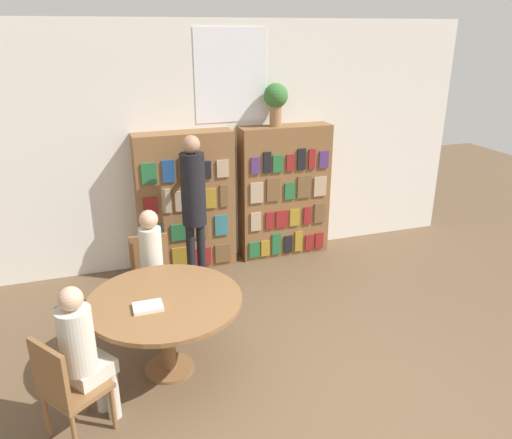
{
  "coord_description": "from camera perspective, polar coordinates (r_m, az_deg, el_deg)",
  "views": [
    {
      "loc": [
        -1.71,
        -2.73,
        2.88
      ],
      "look_at": [
        -0.18,
        1.79,
        1.05
      ],
      "focal_mm": 35.0,
      "sensor_mm": 36.0,
      "label": 1
    }
  ],
  "objects": [
    {
      "name": "librarian_standing",
      "position": [
        5.7,
        -7.15,
        2.61
      ],
      "size": [
        0.28,
        0.55,
        1.8
      ],
      "color": "black",
      "rests_on": "ground_plane"
    },
    {
      "name": "wall_back",
      "position": [
        6.4,
        -2.81,
        8.56
      ],
      "size": [
        6.4,
        0.07,
        3.0
      ],
      "color": "silver",
      "rests_on": "ground_plane"
    },
    {
      "name": "seated_reader_right",
      "position": [
        3.97,
        -19.08,
        -13.93
      ],
      "size": [
        0.41,
        0.39,
        1.22
      ],
      "rotation": [
        0.0,
        0.0,
        -0.95
      ],
      "color": "beige",
      "rests_on": "ground_plane"
    },
    {
      "name": "bookshelf_right",
      "position": [
        6.59,
        3.25,
        3.17
      ],
      "size": [
        1.19,
        0.34,
        1.74
      ],
      "color": "brown",
      "rests_on": "ground_plane"
    },
    {
      "name": "seated_reader_left",
      "position": [
        5.11,
        -11.74,
        -4.93
      ],
      "size": [
        0.22,
        0.35,
        1.23
      ],
      "rotation": [
        0.0,
        0.0,
        -3.15
      ],
      "color": "beige",
      "rests_on": "ground_plane"
    },
    {
      "name": "bookshelf_left",
      "position": [
        6.24,
        -8.0,
        1.96
      ],
      "size": [
        1.19,
        0.34,
        1.74
      ],
      "color": "brown",
      "rests_on": "ground_plane"
    },
    {
      "name": "chair_left_side",
      "position": [
        5.36,
        -11.84,
        -6.03
      ],
      "size": [
        0.4,
        0.4,
        0.87
      ],
      "rotation": [
        0.0,
        0.0,
        -3.15
      ],
      "color": "brown",
      "rests_on": "ground_plane"
    },
    {
      "name": "chair_near_camera",
      "position": [
        4.01,
        -20.91,
        -17.35
      ],
      "size": [
        0.56,
        0.56,
        0.87
      ],
      "rotation": [
        0.0,
        0.0,
        -0.95
      ],
      "color": "brown",
      "rests_on": "ground_plane"
    },
    {
      "name": "open_book_on_table",
      "position": [
        4.24,
        -12.25,
        -9.73
      ],
      "size": [
        0.24,
        0.18,
        0.03
      ],
      "color": "silver",
      "rests_on": "reading_table"
    },
    {
      "name": "reading_table",
      "position": [
        4.42,
        -10.32,
        -10.06
      ],
      "size": [
        1.33,
        1.33,
        0.73
      ],
      "color": "brown",
      "rests_on": "ground_plane"
    },
    {
      "name": "ground_plane",
      "position": [
        4.32,
        10.66,
        -21.28
      ],
      "size": [
        16.0,
        16.0,
        0.0
      ],
      "primitive_type": "plane",
      "color": "brown"
    },
    {
      "name": "flower_vase",
      "position": [
        6.28,
        2.28,
        13.58
      ],
      "size": [
        0.3,
        0.3,
        0.52
      ],
      "color": "#997047",
      "rests_on": "bookshelf_right"
    }
  ]
}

